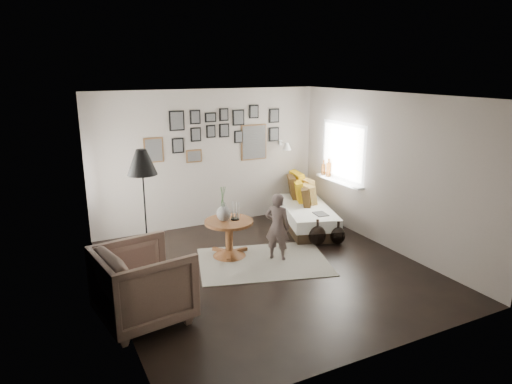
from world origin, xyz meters
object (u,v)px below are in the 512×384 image
demijohn_small (338,235)px  magazine_basket (159,295)px  floor_lamp (142,167)px  pedestal_table (229,240)px  demijohn_large (317,235)px  armchair (144,284)px  child (277,227)px  vase (224,211)px  daybed (304,211)px

demijohn_small → magazine_basket: bearing=-166.5°
floor_lamp → pedestal_table: bearing=-4.6°
demijohn_large → demijohn_small: size_ratio=1.10×
pedestal_table → armchair: armchair is taller
floor_lamp → magazine_basket: bearing=-97.8°
magazine_basket → child: bearing=18.7°
pedestal_table → vase: vase is taller
vase → pedestal_table: bearing=-14.0°
demijohn_large → floor_lamp: bearing=173.4°
pedestal_table → armchair: 2.14m
pedestal_table → floor_lamp: 1.85m
magazine_basket → floor_lamp: bearing=82.2°
demijohn_large → magazine_basket: bearing=-162.9°
armchair → demijohn_large: bearing=-80.0°
vase → armchair: size_ratio=0.54×
demijohn_small → armchair: bearing=-164.9°
magazine_basket → daybed: bearing=29.3°
daybed → demijohn_large: size_ratio=4.41×
armchair → floor_lamp: floor_lamp is taller
magazine_basket → demijohn_large: (3.02, 0.93, -0.02)m
pedestal_table → daybed: (1.88, 0.72, 0.01)m
vase → magazine_basket: bearing=-139.7°
vase → daybed: (1.96, 0.70, -0.49)m
floor_lamp → demijohn_large: size_ratio=4.02×
magazine_basket → child: (2.11, 0.71, 0.35)m
vase → child: (0.72, -0.47, -0.24)m
vase → armchair: (-1.60, -1.33, -0.32)m
floor_lamp → magazine_basket: 1.89m
armchair → vase: bearing=-58.8°
magazine_basket → demijohn_large: demijohn_large is taller
floor_lamp → demijohn_small: floor_lamp is taller
demijohn_small → vase: bearing=169.5°
vase → magazine_basket: (-1.39, -1.18, -0.59)m
pedestal_table → demijohn_large: pedestal_table is taller
armchair → child: child is taller
daybed → magazine_basket: (-3.35, -1.88, -0.10)m
vase → armchair: 2.11m
demijohn_large → demijohn_small: demijohn_large is taller
pedestal_table → daybed: size_ratio=0.39×
pedestal_table → magazine_basket: size_ratio=1.92×
demijohn_small → child: child is taller
pedestal_table → daybed: 2.01m
demijohn_large → child: size_ratio=0.42×
daybed → floor_lamp: 3.49m
pedestal_table → child: size_ratio=0.71×
child → vase: bearing=12.2°
daybed → armchair: (-3.56, -2.03, 0.17)m
pedestal_table → armchair: size_ratio=0.76×
armchair → magazine_basket: 0.38m
daybed → armchair: size_ratio=1.96×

